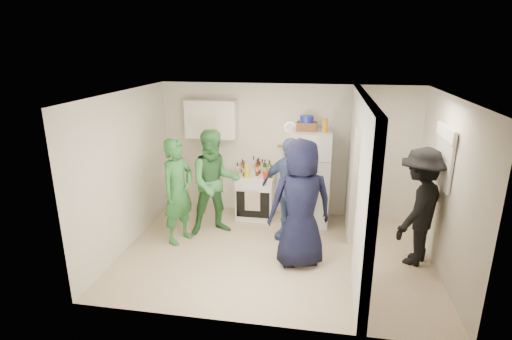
{
  "coord_description": "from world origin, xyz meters",
  "views": [
    {
      "loc": [
        0.65,
        -5.61,
        3.16
      ],
      "look_at": [
        -0.37,
        0.4,
        1.25
      ],
      "focal_mm": 28.0,
      "sensor_mm": 36.0,
      "label": 1
    }
  ],
  "objects_px": {
    "person_nook": "(419,207)",
    "person_navy": "(301,204)",
    "fridge": "(310,178)",
    "person_green_center": "(215,183)",
    "stove": "(256,196)",
    "blue_bowl": "(307,119)",
    "wicker_basket": "(307,126)",
    "person_denim": "(289,190)",
    "person_green_left": "(178,191)",
    "yellow_cup_stack_top": "(325,126)"
  },
  "relations": [
    {
      "from": "person_green_left",
      "to": "person_green_center",
      "type": "bearing_deg",
      "value": -27.79
    },
    {
      "from": "fridge",
      "to": "person_nook",
      "type": "bearing_deg",
      "value": -36.37
    },
    {
      "from": "person_green_left",
      "to": "person_denim",
      "type": "bearing_deg",
      "value": -54.28
    },
    {
      "from": "person_navy",
      "to": "person_nook",
      "type": "bearing_deg",
      "value": 172.55
    },
    {
      "from": "stove",
      "to": "blue_bowl",
      "type": "xyz_separation_m",
      "value": [
        0.91,
        0.02,
        1.5
      ]
    },
    {
      "from": "yellow_cup_stack_top",
      "to": "person_navy",
      "type": "bearing_deg",
      "value": -101.55
    },
    {
      "from": "fridge",
      "to": "person_green_center",
      "type": "relative_size",
      "value": 0.94
    },
    {
      "from": "yellow_cup_stack_top",
      "to": "person_nook",
      "type": "height_order",
      "value": "yellow_cup_stack_top"
    },
    {
      "from": "wicker_basket",
      "to": "blue_bowl",
      "type": "xyz_separation_m",
      "value": [
        0.0,
        0.0,
        0.13
      ]
    },
    {
      "from": "blue_bowl",
      "to": "person_navy",
      "type": "height_order",
      "value": "blue_bowl"
    },
    {
      "from": "stove",
      "to": "person_denim",
      "type": "relative_size",
      "value": 0.48
    },
    {
      "from": "person_green_center",
      "to": "person_navy",
      "type": "bearing_deg",
      "value": -54.48
    },
    {
      "from": "wicker_basket",
      "to": "blue_bowl",
      "type": "relative_size",
      "value": 1.46
    },
    {
      "from": "person_denim",
      "to": "person_nook",
      "type": "distance_m",
      "value": 2.01
    },
    {
      "from": "yellow_cup_stack_top",
      "to": "person_green_center",
      "type": "height_order",
      "value": "yellow_cup_stack_top"
    },
    {
      "from": "wicker_basket",
      "to": "person_green_center",
      "type": "xyz_separation_m",
      "value": [
        -1.49,
        -0.78,
        -0.88
      ]
    },
    {
      "from": "fridge",
      "to": "person_navy",
      "type": "height_order",
      "value": "person_navy"
    },
    {
      "from": "stove",
      "to": "fridge",
      "type": "bearing_deg",
      "value": -1.7
    },
    {
      "from": "person_green_left",
      "to": "person_denim",
      "type": "distance_m",
      "value": 1.82
    },
    {
      "from": "fridge",
      "to": "yellow_cup_stack_top",
      "type": "distance_m",
      "value": 1.01
    },
    {
      "from": "yellow_cup_stack_top",
      "to": "person_denim",
      "type": "bearing_deg",
      "value": -129.65
    },
    {
      "from": "stove",
      "to": "fridge",
      "type": "xyz_separation_m",
      "value": [
        1.01,
        -0.03,
        0.44
      ]
    },
    {
      "from": "wicker_basket",
      "to": "person_green_center",
      "type": "bearing_deg",
      "value": -152.26
    },
    {
      "from": "person_nook",
      "to": "stove",
      "type": "bearing_deg",
      "value": -82.59
    },
    {
      "from": "person_green_center",
      "to": "person_nook",
      "type": "xyz_separation_m",
      "value": [
        3.22,
        -0.47,
        -0.02
      ]
    },
    {
      "from": "yellow_cup_stack_top",
      "to": "person_nook",
      "type": "distance_m",
      "value": 2.03
    },
    {
      "from": "wicker_basket",
      "to": "person_green_left",
      "type": "distance_m",
      "value": 2.5
    },
    {
      "from": "person_nook",
      "to": "person_navy",
      "type": "bearing_deg",
      "value": -46.23
    },
    {
      "from": "person_green_center",
      "to": "person_nook",
      "type": "height_order",
      "value": "person_green_center"
    },
    {
      "from": "yellow_cup_stack_top",
      "to": "person_navy",
      "type": "height_order",
      "value": "yellow_cup_stack_top"
    },
    {
      "from": "wicker_basket",
      "to": "person_denim",
      "type": "bearing_deg",
      "value": -105.13
    },
    {
      "from": "person_denim",
      "to": "yellow_cup_stack_top",
      "type": "bearing_deg",
      "value": 74.11
    },
    {
      "from": "fridge",
      "to": "wicker_basket",
      "type": "distance_m",
      "value": 0.94
    },
    {
      "from": "person_green_left",
      "to": "person_navy",
      "type": "height_order",
      "value": "person_navy"
    },
    {
      "from": "fridge",
      "to": "blue_bowl",
      "type": "xyz_separation_m",
      "value": [
        -0.1,
        0.05,
        1.06
      ]
    },
    {
      "from": "person_denim",
      "to": "stove",
      "type": "bearing_deg",
      "value": 155.68
    },
    {
      "from": "wicker_basket",
      "to": "person_nook",
      "type": "distance_m",
      "value": 2.32
    },
    {
      "from": "blue_bowl",
      "to": "person_green_left",
      "type": "xyz_separation_m",
      "value": [
        -1.99,
        -1.2,
        -1.04
      ]
    },
    {
      "from": "person_denim",
      "to": "person_navy",
      "type": "distance_m",
      "value": 0.84
    },
    {
      "from": "person_green_left",
      "to": "person_navy",
      "type": "relative_size",
      "value": 0.92
    },
    {
      "from": "fridge",
      "to": "person_nook",
      "type": "xyz_separation_m",
      "value": [
        1.64,
        -1.21,
        0.04
      ]
    },
    {
      "from": "blue_bowl",
      "to": "wicker_basket",
      "type": "bearing_deg",
      "value": 0.0
    },
    {
      "from": "person_green_left",
      "to": "person_navy",
      "type": "distance_m",
      "value": 2.06
    },
    {
      "from": "yellow_cup_stack_top",
      "to": "person_green_center",
      "type": "distance_m",
      "value": 2.12
    },
    {
      "from": "person_green_left",
      "to": "person_green_center",
      "type": "height_order",
      "value": "person_green_center"
    },
    {
      "from": "stove",
      "to": "person_denim",
      "type": "distance_m",
      "value": 1.14
    },
    {
      "from": "wicker_basket",
      "to": "yellow_cup_stack_top",
      "type": "bearing_deg",
      "value": -25.11
    },
    {
      "from": "person_green_left",
      "to": "person_nook",
      "type": "xyz_separation_m",
      "value": [
        3.73,
        -0.06,
        0.01
      ]
    },
    {
      "from": "wicker_basket",
      "to": "person_green_left",
      "type": "relative_size",
      "value": 0.2
    },
    {
      "from": "fridge",
      "to": "person_green_center",
      "type": "distance_m",
      "value": 1.75
    }
  ]
}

